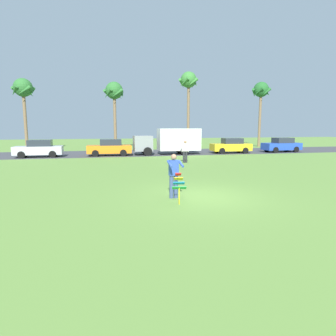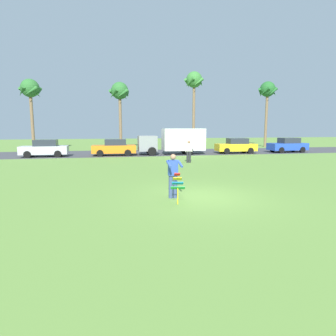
{
  "view_description": "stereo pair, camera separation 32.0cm",
  "coord_description": "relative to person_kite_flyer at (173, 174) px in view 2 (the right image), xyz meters",
  "views": [
    {
      "loc": [
        -3.76,
        -10.59,
        2.76
      ],
      "look_at": [
        -1.13,
        1.02,
        1.05
      ],
      "focal_mm": 30.51,
      "sensor_mm": 36.0,
      "label": 1
    },
    {
      "loc": [
        -3.44,
        -10.66,
        2.76
      ],
      "look_at": [
        -1.13,
        1.02,
        1.05
      ],
      "focal_mm": 30.51,
      "sensor_mm": 36.0,
      "label": 2
    }
  ],
  "objects": [
    {
      "name": "road_strip",
      "position": [
        1.13,
        20.11,
        -0.95
      ],
      "size": [
        120.0,
        8.0,
        0.01
      ],
      "primitive_type": "cube",
      "color": "#424247",
      "rests_on": "ground"
    },
    {
      "name": "person_walker_near",
      "position": [
        3.58,
        10.78,
        -0.02
      ],
      "size": [
        0.56,
        0.29,
        1.73
      ],
      "color": "#26262B",
      "rests_on": "ground"
    },
    {
      "name": "person_kite_flyer",
      "position": [
        0.0,
        0.0,
        0.0
      ],
      "size": [
        0.54,
        0.66,
        1.73
      ],
      "color": "#384772",
      "rests_on": "ground"
    },
    {
      "name": "parked_car_silver",
      "position": [
        -8.46,
        17.71,
        -0.18
      ],
      "size": [
        4.23,
        1.89,
        1.6
      ],
      "color": "silver",
      "rests_on": "ground"
    },
    {
      "name": "parked_truck_grey_van",
      "position": [
        4.07,
        17.71,
        0.46
      ],
      "size": [
        6.7,
        2.13,
        2.62
      ],
      "color": "gray",
      "rests_on": "ground"
    },
    {
      "name": "kite_held",
      "position": [
        -0.0,
        -0.78,
        -0.24
      ],
      "size": [
        0.53,
        0.68,
        1.08
      ],
      "color": "red",
      "rests_on": "ground"
    },
    {
      "name": "parked_car_blue",
      "position": [
        16.81,
        17.71,
        -0.18
      ],
      "size": [
        4.26,
        1.95,
        1.6
      ],
      "color": "#2347B7",
      "rests_on": "ground"
    },
    {
      "name": "palm_tree_left_near",
      "position": [
        -11.45,
        25.96,
        5.97
      ],
      "size": [
        2.58,
        2.71,
        8.32
      ],
      "color": "brown",
      "rests_on": "ground"
    },
    {
      "name": "palm_tree_centre_far",
      "position": [
        8.63,
        26.82,
        7.53
      ],
      "size": [
        2.58,
        2.71,
        10.03
      ],
      "color": "brown",
      "rests_on": "ground"
    },
    {
      "name": "ground_plane",
      "position": [
        1.13,
        -0.0,
        -0.95
      ],
      "size": [
        120.0,
        120.0,
        0.0
      ],
      "primitive_type": "plane",
      "color": "olive"
    },
    {
      "name": "parked_car_yellow",
      "position": [
        10.7,
        17.71,
        -0.18
      ],
      "size": [
        4.25,
        1.94,
        1.6
      ],
      "color": "yellow",
      "rests_on": "ground"
    },
    {
      "name": "palm_tree_far_left",
      "position": [
        19.24,
        26.73,
        6.65
      ],
      "size": [
        2.58,
        2.71,
        9.06
      ],
      "color": "brown",
      "rests_on": "ground"
    },
    {
      "name": "parked_car_orange",
      "position": [
        -2.06,
        17.71,
        -0.18
      ],
      "size": [
        4.23,
        1.88,
        1.6
      ],
      "color": "orange",
      "rests_on": "ground"
    },
    {
      "name": "palm_tree_right_near",
      "position": [
        -1.14,
        25.91,
        5.92
      ],
      "size": [
        2.58,
        2.71,
        8.27
      ],
      "color": "brown",
      "rests_on": "ground"
    }
  ]
}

